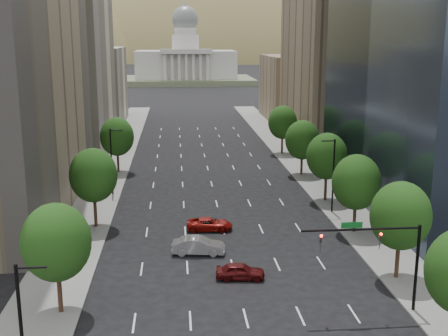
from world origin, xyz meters
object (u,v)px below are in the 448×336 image
object	(u,v)px
car_red_far	(210,224)
capitol	(186,64)
car_maroon	(240,271)
traffic_signal	(386,249)
car_silver	(198,246)

from	to	relation	value
car_red_far	capitol	bearing A→B (deg)	3.40
car_maroon	car_red_far	bearing A→B (deg)	14.47
traffic_signal	car_maroon	size ratio (longest dim) A/B	2.14
car_silver	car_red_far	xyz separation A→B (m)	(1.50, 6.87, -0.16)
capitol	car_maroon	bearing A→B (deg)	-89.90
car_maroon	capitol	bearing A→B (deg)	6.32
traffic_signal	car_silver	bearing A→B (deg)	135.67
capitol	car_silver	xyz separation A→B (m)	(-3.00, -206.49, -7.73)
capitol	car_red_far	xyz separation A→B (m)	(-1.50, -199.62, -7.89)
capitol	car_silver	size ratio (longest dim) A/B	11.63
traffic_signal	car_silver	size ratio (longest dim) A/B	1.77
capitol	car_red_far	world-z (taller)	capitol
traffic_signal	capitol	size ratio (longest dim) A/B	0.15
traffic_signal	car_red_far	distance (m)	23.84
car_maroon	car_silver	world-z (taller)	car_silver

